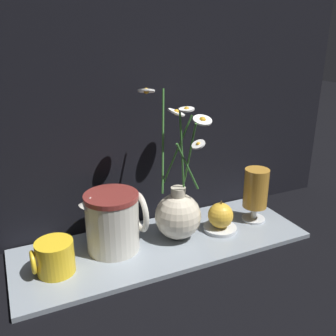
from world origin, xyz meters
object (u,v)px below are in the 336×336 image
object	(u,v)px
ceramic_pitcher	(113,219)
tea_glass	(256,190)
vase_with_flowers	(178,212)
yellow_mug	(54,257)
orange_fruit	(221,215)

from	to	relation	value
ceramic_pitcher	tea_glass	distance (m)	0.41
vase_with_flowers	ceramic_pitcher	world-z (taller)	vase_with_flowers
vase_with_flowers	yellow_mug	size ratio (longest dim) A/B	4.12
ceramic_pitcher	orange_fruit	size ratio (longest dim) A/B	2.08
tea_glass	yellow_mug	bearing A→B (deg)	-178.77
yellow_mug	ceramic_pitcher	bearing A→B (deg)	14.43
yellow_mug	orange_fruit	world-z (taller)	orange_fruit
vase_with_flowers	orange_fruit	world-z (taller)	vase_with_flowers
yellow_mug	orange_fruit	distance (m)	0.44
yellow_mug	tea_glass	bearing A→B (deg)	1.23
tea_glass	orange_fruit	size ratio (longest dim) A/B	2.01
yellow_mug	vase_with_flowers	bearing A→B (deg)	3.92
vase_with_flowers	tea_glass	size ratio (longest dim) A/B	2.52
tea_glass	orange_fruit	xyz separation A→B (m)	(-0.12, -0.01, -0.05)
yellow_mug	tea_glass	xyz separation A→B (m)	(0.56, 0.01, 0.05)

